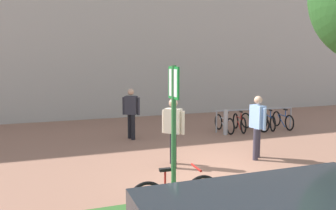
% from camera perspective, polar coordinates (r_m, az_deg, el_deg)
% --- Properties ---
extents(ground_plane, '(60.00, 60.00, 0.00)m').
position_cam_1_polar(ground_plane, '(8.59, 7.39, -10.77)').
color(ground_plane, '#936651').
extents(building_facade, '(28.00, 1.20, 10.00)m').
position_cam_1_polar(building_facade, '(16.82, -6.98, 15.41)').
color(building_facade, '#B2ADA3').
rests_on(building_facade, ground).
extents(planter_strip, '(7.00, 1.10, 0.16)m').
position_cam_1_polar(planter_strip, '(6.93, 15.73, -14.90)').
color(planter_strip, '#336028').
rests_on(planter_strip, ground).
extents(parking_sign_post, '(0.08, 0.36, 2.60)m').
position_cam_1_polar(parking_sign_post, '(5.62, 0.96, -2.72)').
color(parking_sign_post, '#2D7238').
rests_on(parking_sign_post, ground).
extents(bike_at_sign, '(1.68, 0.42, 0.86)m').
position_cam_1_polar(bike_at_sign, '(6.20, 1.22, -14.68)').
color(bike_at_sign, black).
rests_on(bike_at_sign, ground).
extents(bike_rack_cluster, '(3.20, 1.68, 0.83)m').
position_cam_1_polar(bike_rack_cluster, '(13.59, 14.04, -2.60)').
color(bike_rack_cluster, '#99999E').
rests_on(bike_rack_cluster, ground).
extents(bollard_steel, '(0.16, 0.16, 0.90)m').
position_cam_1_polar(bollard_steel, '(12.53, 9.48, -2.84)').
color(bollard_steel, '#ADADB2').
rests_on(bollard_steel, ground).
extents(person_shirt_white, '(0.47, 0.51, 1.72)m').
position_cam_1_polar(person_shirt_white, '(8.70, 0.86, -3.78)').
color(person_shirt_white, black).
rests_on(person_shirt_white, ground).
extents(person_shirt_blue, '(0.35, 0.60, 1.72)m').
position_cam_1_polar(person_shirt_blue, '(9.63, 14.52, -2.91)').
color(person_shirt_blue, '#383342').
rests_on(person_shirt_blue, ground).
extents(person_suited_navy, '(0.53, 0.42, 1.72)m').
position_cam_1_polar(person_suited_navy, '(11.68, -6.09, -0.89)').
color(person_suited_navy, black).
rests_on(person_suited_navy, ground).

